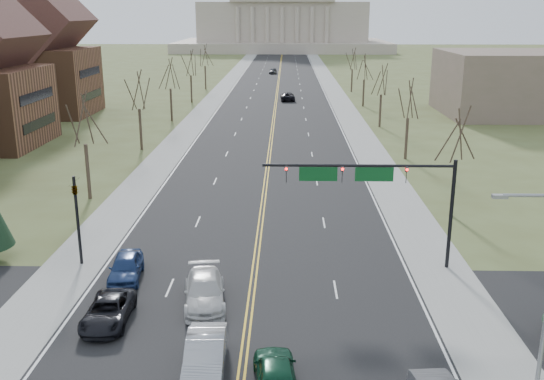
{
  "coord_description": "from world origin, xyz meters",
  "views": [
    {
      "loc": [
        1.99,
        -23.22,
        15.99
      ],
      "look_at": [
        0.92,
        20.9,
        3.0
      ],
      "focal_mm": 40.0,
      "sensor_mm": 36.0,
      "label": 1
    }
  ],
  "objects_px": {
    "signal_mast": "(373,182)",
    "car_sb_outer_lead": "(108,311)",
    "car_sb_inner_second": "(205,291)",
    "car_far_sb": "(273,71)",
    "signal_left": "(77,210)",
    "car_sb_outer_second": "(126,267)",
    "car_sb_inner_lead": "(205,356)",
    "car_nb_inner_lead": "(276,374)",
    "car_far_nb": "(288,96)"
  },
  "relations": [
    {
      "from": "car_sb_inner_second",
      "to": "car_far_nb",
      "type": "xyz_separation_m",
      "value": [
        4.75,
        83.15,
        -0.03
      ]
    },
    {
      "from": "car_sb_outer_lead",
      "to": "car_sb_inner_second",
      "type": "xyz_separation_m",
      "value": [
        4.88,
        2.24,
        0.13
      ]
    },
    {
      "from": "signal_left",
      "to": "signal_mast",
      "type": "bearing_deg",
      "value": -0.0
    },
    {
      "from": "car_sb_inner_second",
      "to": "car_nb_inner_lead",
      "type": "bearing_deg",
      "value": -70.4
    },
    {
      "from": "car_far_sb",
      "to": "signal_left",
      "type": "bearing_deg",
      "value": -88.67
    },
    {
      "from": "signal_mast",
      "to": "car_sb_outer_lead",
      "type": "distance_m",
      "value": 17.58
    },
    {
      "from": "signal_mast",
      "to": "car_far_sb",
      "type": "bearing_deg",
      "value": 94.07
    },
    {
      "from": "car_sb_inner_lead",
      "to": "car_sb_inner_second",
      "type": "height_order",
      "value": "car_sb_inner_lead"
    },
    {
      "from": "car_sb_inner_second",
      "to": "signal_left",
      "type": "bearing_deg",
      "value": 140.0
    },
    {
      "from": "car_sb_inner_lead",
      "to": "car_sb_outer_second",
      "type": "bearing_deg",
      "value": 119.4
    },
    {
      "from": "signal_mast",
      "to": "car_nb_inner_lead",
      "type": "distance_m",
      "value": 15.61
    },
    {
      "from": "car_sb_inner_lead",
      "to": "car_sb_inner_second",
      "type": "distance_m",
      "value": 6.79
    },
    {
      "from": "signal_mast",
      "to": "car_sb_inner_lead",
      "type": "bearing_deg",
      "value": -126.5
    },
    {
      "from": "car_nb_inner_lead",
      "to": "car_sb_inner_second",
      "type": "distance_m",
      "value": 9.03
    },
    {
      "from": "car_sb_outer_second",
      "to": "car_far_nb",
      "type": "height_order",
      "value": "car_sb_outer_second"
    },
    {
      "from": "signal_left",
      "to": "car_nb_inner_lead",
      "type": "xyz_separation_m",
      "value": [
        13.09,
        -13.6,
        -2.91
      ]
    },
    {
      "from": "car_nb_inner_lead",
      "to": "car_far_nb",
      "type": "distance_m",
      "value": 91.16
    },
    {
      "from": "signal_left",
      "to": "car_sb_inner_lead",
      "type": "relative_size",
      "value": 1.18
    },
    {
      "from": "car_nb_inner_lead",
      "to": "signal_mast",
      "type": "bearing_deg",
      "value": -118.6
    },
    {
      "from": "signal_mast",
      "to": "car_far_sb",
      "type": "distance_m",
      "value": 129.43
    },
    {
      "from": "car_sb_outer_second",
      "to": "car_sb_inner_lead",
      "type": "bearing_deg",
      "value": -64.17
    },
    {
      "from": "signal_mast",
      "to": "car_sb_inner_second",
      "type": "xyz_separation_m",
      "value": [
        -10.03,
        -5.59,
        -4.95
      ]
    },
    {
      "from": "car_nb_inner_lead",
      "to": "car_sb_inner_lead",
      "type": "height_order",
      "value": "car_sb_inner_lead"
    },
    {
      "from": "car_sb_inner_lead",
      "to": "car_far_nb",
      "type": "bearing_deg",
      "value": 84.96
    },
    {
      "from": "signal_left",
      "to": "car_far_nb",
      "type": "xyz_separation_m",
      "value": [
        13.67,
        77.56,
        -2.94
      ]
    },
    {
      "from": "car_sb_outer_second",
      "to": "car_sb_inner_second",
      "type": "bearing_deg",
      "value": -37.61
    },
    {
      "from": "signal_left",
      "to": "car_far_sb",
      "type": "bearing_deg",
      "value": 85.67
    },
    {
      "from": "signal_mast",
      "to": "car_sb_outer_lead",
      "type": "xyz_separation_m",
      "value": [
        -14.9,
        -7.83,
        -5.08
      ]
    },
    {
      "from": "signal_left",
      "to": "car_sb_outer_lead",
      "type": "height_order",
      "value": "signal_left"
    },
    {
      "from": "car_sb_outer_lead",
      "to": "car_sb_inner_lead",
      "type": "bearing_deg",
      "value": -39.61
    },
    {
      "from": "signal_left",
      "to": "car_sb_inner_lead",
      "type": "height_order",
      "value": "signal_left"
    },
    {
      "from": "car_sb_inner_lead",
      "to": "car_far_sb",
      "type": "xyz_separation_m",
      "value": [
        -0.05,
        141.33,
        -0.09
      ]
    },
    {
      "from": "car_sb_inner_second",
      "to": "car_far_sb",
      "type": "relative_size",
      "value": 1.26
    },
    {
      "from": "car_sb_inner_second",
      "to": "signal_mast",
      "type": "bearing_deg",
      "value": 21.22
    },
    {
      "from": "car_sb_inner_lead",
      "to": "car_sb_inner_second",
      "type": "relative_size",
      "value": 0.92
    },
    {
      "from": "car_nb_inner_lead",
      "to": "car_sb_outer_lead",
      "type": "relative_size",
      "value": 0.96
    },
    {
      "from": "car_sb_inner_lead",
      "to": "car_sb_outer_lead",
      "type": "distance_m",
      "value": 7.33
    },
    {
      "from": "car_nb_inner_lead",
      "to": "car_sb_outer_second",
      "type": "relative_size",
      "value": 1.0
    },
    {
      "from": "car_nb_inner_lead",
      "to": "car_sb_inner_second",
      "type": "relative_size",
      "value": 0.84
    },
    {
      "from": "signal_mast",
      "to": "signal_left",
      "type": "bearing_deg",
      "value": 180.0
    },
    {
      "from": "car_sb_inner_lead",
      "to": "car_sb_outer_lead",
      "type": "xyz_separation_m",
      "value": [
        -5.79,
        4.49,
        -0.17
      ]
    },
    {
      "from": "car_sb_outer_second",
      "to": "car_sb_outer_lead",
      "type": "bearing_deg",
      "value": -91.42
    },
    {
      "from": "signal_left",
      "to": "car_far_sb",
      "type": "relative_size",
      "value": 1.37
    },
    {
      "from": "car_sb_inner_lead",
      "to": "signal_mast",
      "type": "bearing_deg",
      "value": 50.9
    },
    {
      "from": "car_sb_inner_second",
      "to": "car_sb_outer_second",
      "type": "distance_m",
      "value": 6.25
    },
    {
      "from": "signal_left",
      "to": "car_sb_outer_lead",
      "type": "relative_size",
      "value": 1.24
    },
    {
      "from": "signal_left",
      "to": "car_nb_inner_lead",
      "type": "bearing_deg",
      "value": -46.1
    },
    {
      "from": "signal_mast",
      "to": "car_sb_outer_second",
      "type": "distance_m",
      "value": 16.31
    },
    {
      "from": "car_sb_inner_second",
      "to": "car_sb_inner_lead",
      "type": "bearing_deg",
      "value": -90.21
    },
    {
      "from": "car_far_nb",
      "to": "car_sb_outer_second",
      "type": "bearing_deg",
      "value": 80.36
    }
  ]
}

